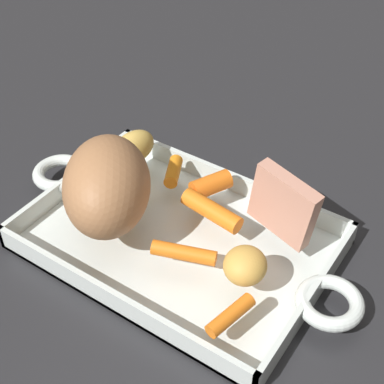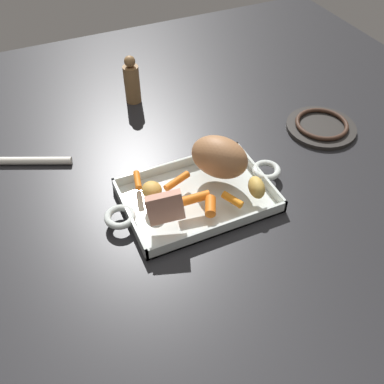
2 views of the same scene
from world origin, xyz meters
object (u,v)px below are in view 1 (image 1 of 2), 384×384
(baby_carrot_center_right, at_px, (212,211))
(baby_carrot_northeast, at_px, (231,315))
(baby_carrot_long, at_px, (208,183))
(baby_carrot_southeast, at_px, (173,171))
(potato_near_roast, at_px, (245,265))
(pork_roast, at_px, (107,185))
(roasting_dish, at_px, (179,239))
(baby_carrot_southwest, at_px, (184,253))
(roast_slice_thick, at_px, (283,205))
(potato_halved, at_px, (134,147))

(baby_carrot_center_right, distance_m, baby_carrot_northeast, 0.14)
(baby_carrot_center_right, distance_m, baby_carrot_long, 0.04)
(baby_carrot_southeast, relative_size, baby_carrot_northeast, 0.92)
(potato_near_roast, bearing_deg, baby_carrot_long, -41.79)
(pork_roast, relative_size, baby_carrot_center_right, 1.85)
(pork_roast, xyz_separation_m, baby_carrot_northeast, (-0.18, 0.04, -0.04))
(baby_carrot_long, bearing_deg, roasting_dish, 93.57)
(baby_carrot_northeast, bearing_deg, pork_roast, -13.87)
(baby_carrot_southwest, relative_size, baby_carrot_northeast, 1.27)
(roast_slice_thick, height_order, baby_carrot_northeast, roast_slice_thick)
(pork_roast, relative_size, baby_carrot_southwest, 2.00)
(baby_carrot_center_right, height_order, baby_carrot_northeast, baby_carrot_center_right)
(baby_carrot_southwest, relative_size, potato_near_roast, 1.46)
(pork_roast, height_order, baby_carrot_center_right, pork_roast)
(baby_carrot_southwest, bearing_deg, baby_carrot_long, -70.18)
(baby_carrot_long, relative_size, baby_carrot_southwest, 0.70)
(roasting_dish, bearing_deg, pork_roast, 24.93)
(baby_carrot_center_right, xyz_separation_m, potato_near_roast, (-0.07, 0.05, 0.01))
(roasting_dish, distance_m, baby_carrot_center_right, 0.05)
(baby_carrot_southwest, bearing_deg, pork_roast, -2.82)
(baby_carrot_center_right, xyz_separation_m, baby_carrot_long, (0.03, -0.04, 0.00))
(roasting_dish, height_order, baby_carrot_southwest, baby_carrot_southwest)
(roast_slice_thick, bearing_deg, roasting_dish, 29.25)
(baby_carrot_southwest, distance_m, potato_near_roast, 0.07)
(baby_carrot_northeast, bearing_deg, baby_carrot_long, -50.78)
(baby_carrot_center_right, bearing_deg, baby_carrot_southeast, -24.58)
(roasting_dish, xyz_separation_m, potato_near_roast, (-0.10, 0.02, 0.04))
(pork_roast, bearing_deg, potato_halved, -66.20)
(roasting_dish, height_order, pork_roast, pork_roast)
(baby_carrot_long, height_order, baby_carrot_southwest, baby_carrot_long)
(potato_near_roast, bearing_deg, potato_halved, -23.10)
(pork_roast, relative_size, baby_carrot_southeast, 2.76)
(roasting_dish, xyz_separation_m, roast_slice_thick, (-0.10, -0.05, 0.06))
(potato_halved, height_order, potato_near_roast, potato_halved)
(baby_carrot_center_right, bearing_deg, potato_halved, -14.13)
(roasting_dish, bearing_deg, baby_carrot_center_right, -127.90)
(baby_carrot_center_right, relative_size, potato_near_roast, 1.58)
(roasting_dish, relative_size, baby_carrot_southwest, 6.33)
(pork_roast, height_order, baby_carrot_northeast, pork_roast)
(roasting_dish, distance_m, baby_carrot_long, 0.07)
(baby_carrot_southeast, bearing_deg, roasting_dish, 128.87)
(roast_slice_thick, height_order, potato_near_roast, roast_slice_thick)
(potato_near_roast, bearing_deg, baby_carrot_northeast, 106.33)
(roast_slice_thick, relative_size, potato_halved, 1.29)
(roasting_dish, height_order, baby_carrot_center_right, baby_carrot_center_right)
(baby_carrot_southeast, height_order, potato_halved, potato_halved)
(baby_carrot_southwest, height_order, potato_near_roast, potato_near_roast)
(baby_carrot_northeast, bearing_deg, roast_slice_thick, -83.08)
(pork_roast, distance_m, baby_carrot_southeast, 0.11)
(roast_slice_thick, height_order, baby_carrot_southwest, roast_slice_thick)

